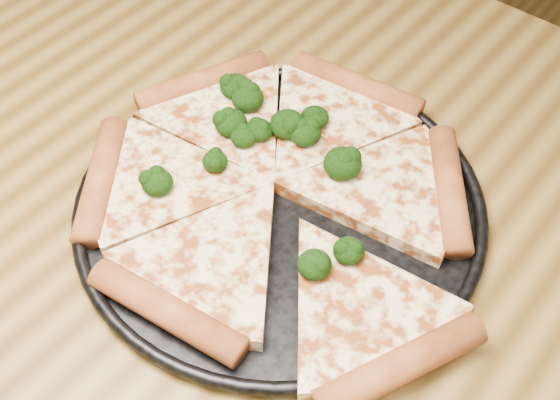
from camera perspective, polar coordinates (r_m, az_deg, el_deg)
The scene contains 4 objects.
dining_table at distance 0.76m, azimuth -3.67°, elevation -5.44°, with size 1.20×0.90×0.75m.
pizza_pan at distance 0.68m, azimuth 0.00°, elevation -0.45°, with size 0.37×0.37×0.02m.
pizza at distance 0.68m, azimuth -0.14°, elevation 0.76°, with size 0.42×0.36×0.03m.
broccoli_florets at distance 0.70m, azimuth -0.52°, elevation 4.24°, with size 0.24×0.18×0.03m.
Camera 1 is at (0.31, -0.30, 1.28)m, focal length 48.06 mm.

